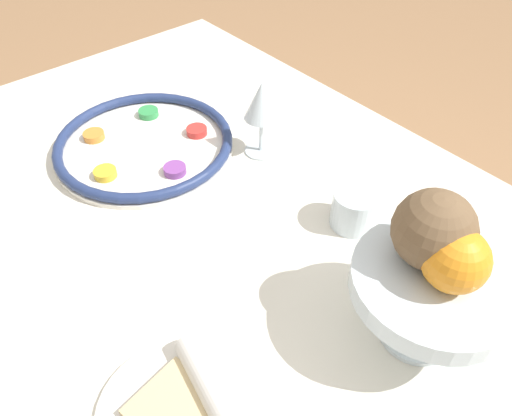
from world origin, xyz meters
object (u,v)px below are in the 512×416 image
at_px(coconut, 434,230).
at_px(bread_plate, 176,411).
at_px(wine_glass, 261,104).
at_px(fruit_stand, 433,288).
at_px(seder_plate, 144,144).
at_px(napkin_roll, 225,404).
at_px(orange_fruit, 456,260).
at_px(cup_near, 355,209).

xyz_separation_m(coconut, bread_plate, (-0.09, -0.33, -0.17)).
height_order(wine_glass, fruit_stand, wine_glass).
distance_m(seder_plate, napkin_roll, 0.57).
xyz_separation_m(wine_glass, orange_fruit, (0.47, -0.11, 0.06)).
relative_size(seder_plate, orange_fruit, 4.40).
xyz_separation_m(wine_glass, coconut, (0.43, -0.10, 0.07)).
distance_m(fruit_stand, napkin_roll, 0.29).
bearing_deg(napkin_roll, orange_fruit, 70.90).
bearing_deg(coconut, bread_plate, -105.78).
bearing_deg(orange_fruit, bread_plate, -112.77).
relative_size(fruit_stand, coconut, 2.07).
bearing_deg(cup_near, wine_glass, 176.91).
relative_size(seder_plate, coconut, 3.46).
bearing_deg(fruit_stand, napkin_roll, -106.74).
distance_m(fruit_stand, orange_fruit, 0.07).
height_order(seder_plate, bread_plate, seder_plate).
bearing_deg(bread_plate, fruit_stand, 69.14).
relative_size(fruit_stand, bread_plate, 1.07).
bearing_deg(napkin_roll, fruit_stand, 73.26).
bearing_deg(seder_plate, cup_near, 21.58).
bearing_deg(orange_fruit, wine_glass, 166.86).
bearing_deg(fruit_stand, seder_plate, -173.88).
relative_size(napkin_roll, cup_near, 2.61).
xyz_separation_m(napkin_roll, cup_near, (-0.12, 0.37, 0.01)).
relative_size(seder_plate, wine_glass, 2.30).
xyz_separation_m(orange_fruit, coconut, (-0.04, 0.01, 0.01)).
distance_m(coconut, cup_near, 0.24).
xyz_separation_m(wine_glass, cup_near, (0.25, -0.01, -0.08)).
bearing_deg(wine_glass, fruit_stand, -13.50).
height_order(coconut, bread_plate, coconut).
bearing_deg(seder_plate, orange_fruit, 6.01).
relative_size(wine_glass, coconut, 1.50).
xyz_separation_m(seder_plate, orange_fruit, (0.62, 0.07, 0.15)).
xyz_separation_m(seder_plate, wine_glass, (0.15, 0.17, 0.09)).
xyz_separation_m(orange_fruit, bread_plate, (-0.13, -0.32, -0.16)).
distance_m(fruit_stand, coconut, 0.08).
height_order(coconut, napkin_roll, coconut).
height_order(fruit_stand, cup_near, fruit_stand).
xyz_separation_m(seder_plate, coconut, (0.58, 0.08, 0.16)).
distance_m(fruit_stand, cup_near, 0.23).
bearing_deg(orange_fruit, seder_plate, -173.99).
bearing_deg(fruit_stand, coconut, 158.53).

